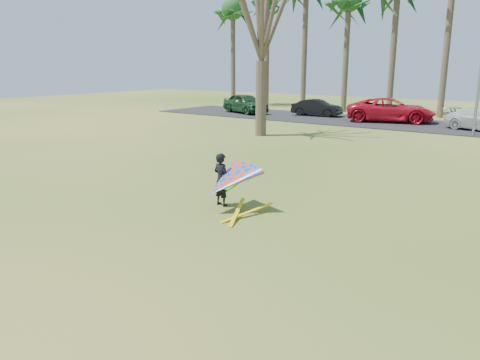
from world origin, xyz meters
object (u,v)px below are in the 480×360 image
Objects in this scene: bare_tree_left at (262,9)px; car_1 at (317,108)px; car_0 at (245,103)px; kite_flyer at (228,181)px; car_2 at (390,110)px.

bare_tree_left is 12.79m from car_1.
car_0 is 26.62m from kite_flyer.
car_0 is 1.20× the size of car_1.
car_2 is at bearing 69.38° from bare_tree_left.
kite_flyer is (9.19, -23.44, 0.14)m from car_1.
bare_tree_left reaches higher than car_0.
car_2 is 23.19m from kite_flyer.
kite_flyer reaches higher than car_0.
car_1 is at bearing -55.35° from car_0.
bare_tree_left is at bearing -175.65° from car_1.
car_2 is at bearing 97.97° from kite_flyer.
car_0 is at bearing 98.12° from car_1.
kite_flyer is at bearing -125.11° from car_0.
bare_tree_left is 1.63× the size of car_2.
car_2 reaches higher than car_1.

